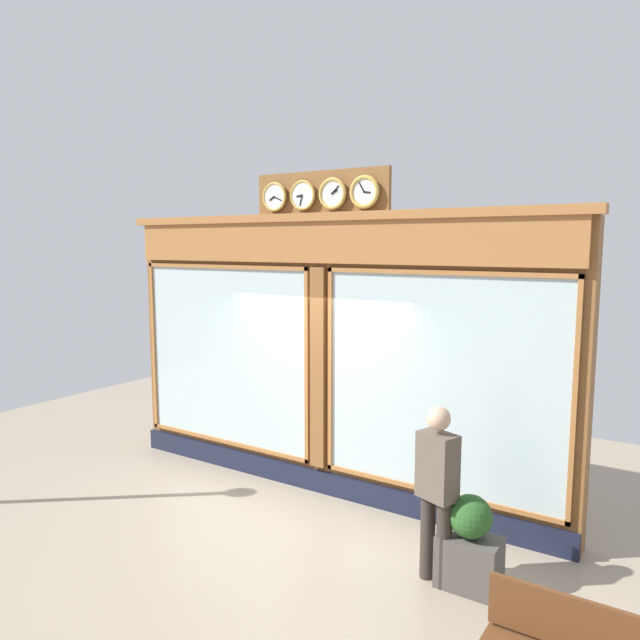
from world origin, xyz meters
name	(u,v)px	position (x,y,z in m)	size (l,w,h in m)	color
ground_plane	(149,600)	(0.00, 2.80, 0.00)	(14.00, 14.00, 0.00)	gray
shop_facade	(325,353)	(0.00, -0.13, 1.78)	(6.34, 0.42, 4.03)	brown
pedestrian	(437,487)	(-2.02, 1.14, 0.93)	(0.41, 0.33, 1.69)	#312A24
planter_box	(469,562)	(-2.32, 1.06, 0.25)	(0.56, 0.36, 0.49)	#4C4742
planter_shrub	(471,516)	(-2.32, 1.06, 0.69)	(0.40, 0.40, 0.40)	#285623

